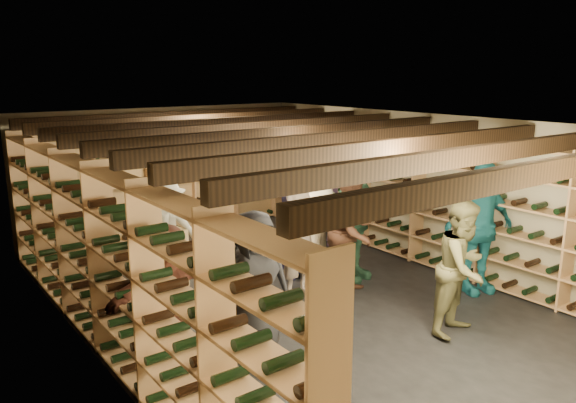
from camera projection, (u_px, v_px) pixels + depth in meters
The scene contains 23 objects.
ground at pixel (291, 295), 7.82m from camera, with size 8.00×8.00×0.00m, color black.
walls at pixel (291, 212), 7.55m from camera, with size 5.52×8.02×2.40m.
ceiling at pixel (291, 122), 7.28m from camera, with size 5.50×8.00×0.01m, color #BEB3A2.
ceiling_joists at pixel (291, 133), 7.31m from camera, with size 5.40×7.12×0.18m.
wine_rack_left at pixel (102, 258), 6.08m from camera, with size 0.32×7.50×2.15m.
wine_rack_right at pixel (418, 196), 9.08m from camera, with size 0.32×7.50×2.15m.
wine_rack_back at pixel (169, 179), 10.57m from camera, with size 4.70×0.30×2.15m.
crate_stack_left at pixel (168, 259), 8.03m from camera, with size 0.55×0.41×0.85m.
crate_stack_right at pixel (256, 251), 8.94m from camera, with size 0.50×0.33×0.51m.
crate_loose at pixel (264, 259), 9.07m from camera, with size 0.50×0.33×0.17m, color tan.
person_0 at pixel (255, 284), 6.04m from camera, with size 0.79×0.52×1.63m, color black.
person_1 at pixel (222, 271), 6.41m from camera, with size 0.60×0.39×1.64m, color black.
person_2 at pixel (463, 268), 6.55m from camera, with size 0.79×0.61×1.62m, color brown.
person_3 at pixel (318, 235), 8.02m from camera, with size 0.99×0.57×1.53m, color beige.
person_4 at pixel (479, 227), 7.76m from camera, with size 1.10×0.46×1.88m, color #1B6E7F.
person_5 at pixel (169, 295), 5.85m from camera, with size 1.43×0.45×1.54m, color brown.
person_6 at pixel (294, 228), 8.45m from camera, with size 0.74×0.48×1.51m, color #1D1B46.
person_7 at pixel (300, 231), 7.51m from camera, with size 0.70×0.46×1.91m, color gray.
person_8 at pixel (353, 231), 7.70m from camera, with size 0.88×0.69×1.82m, color #3F2419.
person_9 at pixel (165, 234), 7.93m from camera, with size 1.05×0.60×1.62m, color #B0AFA1.
person_10 at pixel (354, 218), 8.23m from camera, with size 1.11×0.46×1.89m, color #234735.
person_11 at pixel (326, 198), 9.64m from camera, with size 1.71×0.54×1.84m, color slate.
person_12 at pixel (308, 202), 9.20m from camera, with size 0.93×0.61×1.91m, color #303035.
Camera 1 is at (-4.41, -5.85, 3.04)m, focal length 35.00 mm.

